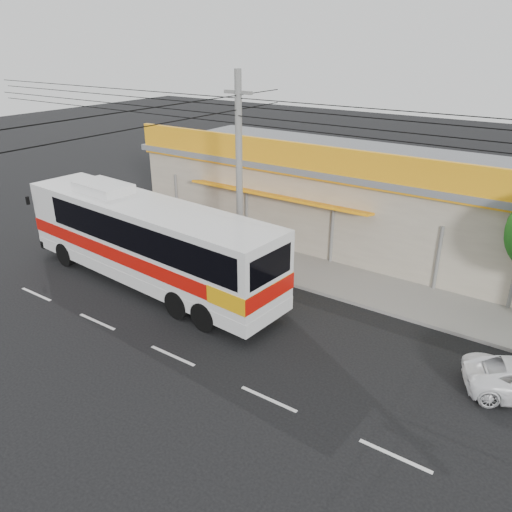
{
  "coord_description": "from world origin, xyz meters",
  "views": [
    {
      "loc": [
        10.62,
        -12.78,
        10.15
      ],
      "look_at": [
        0.43,
        2.0,
        2.28
      ],
      "focal_mm": 35.0,
      "sensor_mm": 36.0,
      "label": 1
    }
  ],
  "objects_px": {
    "coach_bus": "(150,239)",
    "motorbike_red": "(117,220)",
    "motorbike_dark": "(114,206)",
    "utility_pole": "(238,110)"
  },
  "relations": [
    {
      "from": "motorbike_red",
      "to": "motorbike_dark",
      "type": "xyz_separation_m",
      "value": [
        -2.31,
        1.8,
        -0.06
      ]
    },
    {
      "from": "coach_bus",
      "to": "motorbike_dark",
      "type": "xyz_separation_m",
      "value": [
        -8.91,
        5.45,
        -1.59
      ]
    },
    {
      "from": "utility_pole",
      "to": "coach_bus",
      "type": "bearing_deg",
      "value": -128.05
    },
    {
      "from": "motorbike_dark",
      "to": "motorbike_red",
      "type": "bearing_deg",
      "value": -114.86
    },
    {
      "from": "coach_bus",
      "to": "motorbike_red",
      "type": "xyz_separation_m",
      "value": [
        -6.61,
        3.65,
        -1.53
      ]
    },
    {
      "from": "motorbike_dark",
      "to": "utility_pole",
      "type": "xyz_separation_m",
      "value": [
        11.38,
        -2.3,
        6.81
      ]
    },
    {
      "from": "motorbike_dark",
      "to": "utility_pole",
      "type": "height_order",
      "value": "utility_pole"
    },
    {
      "from": "coach_bus",
      "to": "motorbike_red",
      "type": "relative_size",
      "value": 6.51
    },
    {
      "from": "coach_bus",
      "to": "utility_pole",
      "type": "height_order",
      "value": "utility_pole"
    },
    {
      "from": "coach_bus",
      "to": "utility_pole",
      "type": "xyz_separation_m",
      "value": [
        2.47,
        3.15,
        5.22
      ]
    }
  ]
}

